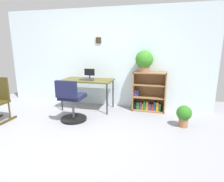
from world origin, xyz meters
name	(u,v)px	position (x,y,z in m)	size (l,w,h in m)	color
ground_plane	(63,144)	(0.00, 0.00, 0.00)	(6.24, 6.24, 0.00)	gray
wall_back	(103,58)	(0.00, 2.15, 1.18)	(5.20, 0.12, 2.35)	silver
desk	(88,82)	(-0.24, 1.68, 0.66)	(1.17, 0.62, 0.71)	brown
monitor	(90,74)	(-0.22, 1.77, 0.82)	(0.25, 0.19, 0.24)	#262628
keyboard	(87,80)	(-0.23, 1.60, 0.72)	(0.33, 0.13, 0.02)	#312F33
office_chair	(72,103)	(-0.27, 0.88, 0.38)	(0.52, 0.55, 0.86)	black
bookshelf_low	(149,94)	(1.15, 1.95, 0.40)	(0.74, 0.30, 0.90)	olive
potted_plant_on_shelf	(144,60)	(1.03, 1.90, 1.16)	(0.39, 0.39, 0.48)	#9E6642
potted_plant_floor	(184,115)	(1.85, 1.16, 0.24)	(0.28, 0.28, 0.41)	#9E6642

